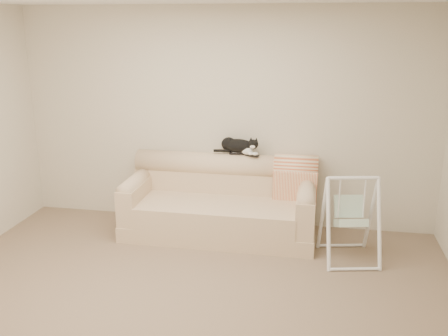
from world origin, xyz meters
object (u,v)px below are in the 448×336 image
Objects in this scene: remote_a at (237,153)px; baby_swing at (350,218)px; tuxedo_cat at (239,146)px; remote_b at (252,155)px; sofa at (221,204)px.

remote_a is 0.20× the size of baby_swing.
remote_a is at bearing 152.40° from baby_swing.
tuxedo_cat reaches higher than remote_a.
baby_swing is at bearing -28.17° from tuxedo_cat.
remote_b is (0.19, -0.04, -0.00)m from remote_a.
baby_swing is at bearing -16.53° from sofa.
remote_a reaches higher than sofa.
sofa is at bearing -123.61° from tuxedo_cat.
remote_b is at bearing -12.75° from remote_a.
remote_a reaches higher than remote_b.
tuxedo_cat is at bearing 151.83° from baby_swing.
tuxedo_cat is at bearing 56.39° from sofa.
remote_b reaches higher than baby_swing.
tuxedo_cat is (0.02, 0.01, 0.09)m from remote_a.
baby_swing is (1.30, -0.68, -0.45)m from remote_a.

